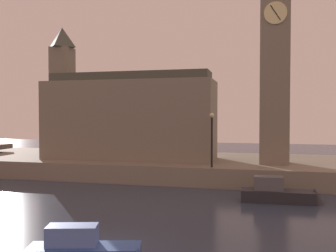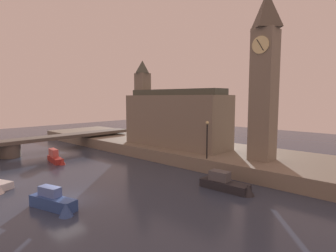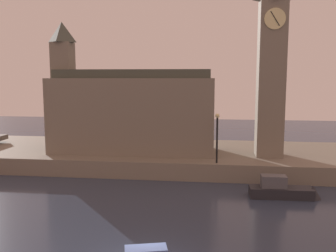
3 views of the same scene
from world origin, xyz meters
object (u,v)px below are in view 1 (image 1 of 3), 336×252
(parliament_hall, at_px, (125,116))
(streetlamp, at_px, (212,134))
(boat_barge_dark, at_px, (284,194))
(clock_tower, at_px, (274,52))

(parliament_hall, distance_m, streetlamp, 9.35)
(streetlamp, xyz_separation_m, boat_barge_dark, (5.00, -3.83, -3.53))
(boat_barge_dark, bearing_deg, streetlamp, 142.58)
(clock_tower, distance_m, streetlamp, 8.74)
(parliament_hall, xyz_separation_m, boat_barge_dark, (13.39, -7.74, -4.86))
(clock_tower, height_order, streetlamp, clock_tower)
(parliament_hall, relative_size, streetlamp, 3.73)
(streetlamp, relative_size, boat_barge_dark, 0.81)
(clock_tower, xyz_separation_m, boat_barge_dark, (0.36, -7.40, -10.02))
(clock_tower, height_order, boat_barge_dark, clock_tower)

